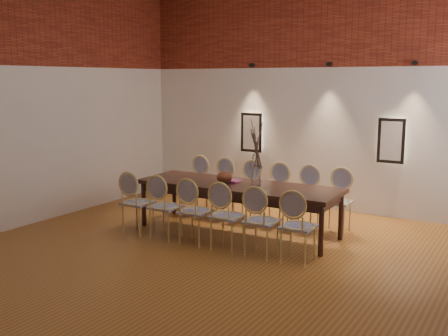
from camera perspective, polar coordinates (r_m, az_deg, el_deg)
The scene contains 27 objects.
floor at distance 6.69m, azimuth -1.30°, elevation -10.54°, with size 7.00×7.00×0.02m, color #945B24.
wall_back at distance 9.47m, azimuth 10.42°, elevation 7.69°, with size 7.00×0.10×4.00m, color silver.
wall_left at distance 8.73m, azimuth -21.55°, elevation 7.03°, with size 0.10×7.00×4.00m, color silver.
brick_band_back at distance 9.44m, azimuth 10.50°, elevation 15.28°, with size 7.00×0.02×1.50m, color maroon.
brick_band_left at distance 8.72m, azimuth -21.78°, elevation 15.25°, with size 0.02×7.00×1.50m, color maroon.
niche_left at distance 9.96m, azimuth 3.08°, elevation 3.89°, with size 0.36×0.06×0.66m, color #FFEAC6.
niche_right at distance 9.04m, azimuth 17.78°, elevation 2.85°, with size 0.36×0.06×0.66m, color #FFEAC6.
spot_fixture_left at distance 9.89m, azimuth 3.07°, elevation 11.10°, with size 0.08×0.08×0.10m, color black.
spot_fixture_mid at distance 9.27m, azimuth 11.41°, elevation 11.02°, with size 0.08×0.08×0.10m, color black.
spot_fixture_right at distance 8.89m, azimuth 20.06°, elevation 10.70°, with size 0.08×0.08×0.10m, color black.
dining_table at distance 7.92m, azimuth 1.51°, elevation -4.40°, with size 3.09×0.99×0.75m, color #361A13.
chair_near_a at distance 7.97m, azimuth -9.36°, elevation -3.74°, with size 0.44×0.44×0.94m, color tan, non-canonical shape.
chair_near_b at distance 7.66m, azimuth -6.37°, elevation -4.21°, with size 0.44×0.44×0.94m, color tan, non-canonical shape.
chair_near_c at distance 7.38m, azimuth -3.13°, elevation -4.71°, with size 0.44×0.44×0.94m, color tan, non-canonical shape.
chair_near_d at distance 7.12m, azimuth 0.35°, elevation -5.23°, with size 0.44×0.44×0.94m, color tan, non-canonical shape.
chair_near_e at distance 6.89m, azimuth 4.10°, elevation -5.76°, with size 0.44×0.44×0.94m, color tan, non-canonical shape.
chair_near_f at distance 6.69m, azimuth 8.09°, elevation -6.31°, with size 0.44×0.44×0.94m, color tan, non-canonical shape.
chair_far_a at distance 9.20m, azimuth -3.24°, elevation -1.83°, with size 0.44×0.44×0.94m, color tan, non-canonical shape.
chair_far_b at distance 8.93m, azimuth -0.47°, elevation -2.16°, with size 0.44×0.44×0.94m, color tan, non-canonical shape.
chair_far_c at distance 8.69m, azimuth 2.46°, elevation -2.51°, with size 0.44×0.44×0.94m, color tan, non-canonical shape.
chair_far_d at distance 8.47m, azimuth 5.55°, elevation -2.86°, with size 0.44×0.44×0.94m, color tan, non-canonical shape.
chair_far_e at distance 8.27m, azimuth 8.80°, elevation -3.23°, with size 0.44×0.44×0.94m, color tan, non-canonical shape.
chair_far_f at distance 8.11m, azimuth 12.20°, elevation -3.60°, with size 0.44×0.44×0.94m, color tan, non-canonical shape.
vase at distance 7.67m, azimuth 3.51°, elevation -0.86°, with size 0.14×0.14×0.30m, color silver.
dried_branches at distance 7.61m, azimuth 3.54°, elevation 2.47°, with size 0.50×0.50×0.70m, color #4C372E, non-canonical shape.
bowl at distance 7.88m, azimuth 0.05°, elevation -1.02°, with size 0.24×0.24×0.18m, color brown.
book at distance 7.98m, azimuth 0.74°, elevation -1.42°, with size 0.26×0.18×0.03m, color #932F6E.
Camera 1 is at (3.39, -5.28, 2.30)m, focal length 42.00 mm.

